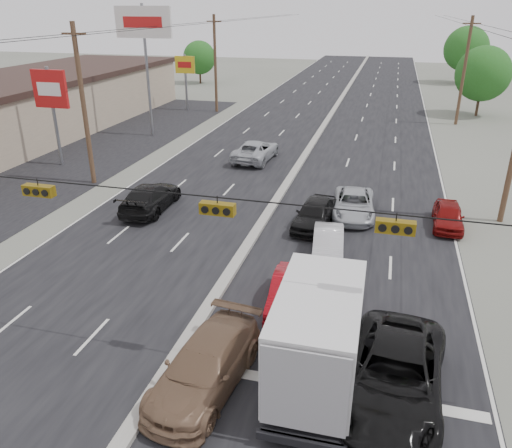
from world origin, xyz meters
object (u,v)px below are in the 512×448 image
at_px(pole_sign_billboard, 144,31).
at_px(queue_car_e, 448,216).
at_px(pole_sign_mid, 51,95).
at_px(oncoming_far, 256,151).
at_px(red_sedan, 289,292).
at_px(tree_left_far, 199,58).
at_px(black_suv, 395,376).
at_px(queue_car_a, 315,214).
at_px(queue_car_c, 354,205).
at_px(queue_car_b, 328,244).
at_px(tan_sedan, 205,367).
at_px(box_truck, 320,329).
at_px(pole_sign_far, 185,69).
at_px(tree_right_mid, 483,74).
at_px(utility_pole_left_c, 215,64).
at_px(utility_pole_right_c, 464,71).
at_px(tree_right_far, 466,49).
at_px(oncoming_near, 150,197).
at_px(utility_pole_left_b, 84,105).

bearing_deg(pole_sign_billboard, queue_car_e, -31.19).
xyz_separation_m(pole_sign_mid, oncoming_far, (13.55, 4.84, -4.36)).
bearing_deg(red_sedan, tree_left_far, 111.23).
height_order(black_suv, queue_car_a, black_suv).
distance_m(black_suv, queue_car_c, 14.24).
distance_m(tree_left_far, red_sedan, 61.64).
distance_m(pole_sign_billboard, queue_car_b, 28.15).
xyz_separation_m(tan_sedan, oncoming_far, (-4.85, 24.15, -0.00)).
height_order(tan_sedan, oncoming_far, tan_sedan).
height_order(box_truck, queue_car_c, box_truck).
height_order(tan_sedan, black_suv, black_suv).
bearing_deg(red_sedan, pole_sign_far, 114.93).
bearing_deg(tree_right_mid, black_suv, -100.01).
relative_size(utility_pole_left_c, red_sedan, 2.56).
distance_m(utility_pole_left_c, box_truck, 43.55).
xyz_separation_m(utility_pole_right_c, tan_sedan, (-11.10, -41.32, -4.35)).
bearing_deg(utility_pole_right_c, red_sedan, -104.68).
bearing_deg(queue_car_b, tree_right_far, 72.64).
xyz_separation_m(tree_left_far, red_sedan, (25.00, -56.26, -3.07)).
height_order(tree_right_mid, oncoming_near, tree_right_mid).
xyz_separation_m(utility_pole_right_c, pole_sign_far, (-28.50, -0.00, -0.70)).
bearing_deg(queue_car_a, pole_sign_far, 129.49).
bearing_deg(utility_pole_left_b, pole_sign_billboard, 98.75).
height_order(utility_pole_right_c, pole_sign_mid, utility_pole_right_c).
height_order(tree_left_far, tree_right_mid, tree_right_mid).
xyz_separation_m(utility_pole_left_c, utility_pole_right_c, (25.00, 0.00, 0.00)).
bearing_deg(pole_sign_mid, oncoming_far, 19.64).
bearing_deg(queue_car_b, tan_sedan, -110.81).
distance_m(pole_sign_billboard, queue_car_e, 29.35).
relative_size(utility_pole_left_c, pole_sign_billboard, 0.91).
xyz_separation_m(utility_pole_right_c, queue_car_e, (-2.90, -26.59, -4.47)).
height_order(pole_sign_far, oncoming_far, pole_sign_far).
xyz_separation_m(pole_sign_far, oncoming_far, (12.55, -17.16, -3.65)).
distance_m(red_sedan, black_suv, 5.71).
xyz_separation_m(utility_pole_left_b, red_sedan, (15.50, -11.26, -4.46)).
height_order(tree_left_far, black_suv, tree_left_far).
distance_m(tree_right_mid, oncoming_near, 39.97).
bearing_deg(queue_car_c, tree_right_far, 74.28).
height_order(utility_pole_right_c, pole_sign_far, utility_pole_right_c).
bearing_deg(pole_sign_billboard, queue_car_a, -43.43).
relative_size(pole_sign_far, queue_car_b, 1.52).
relative_size(black_suv, oncoming_far, 1.10).
distance_m(pole_sign_billboard, black_suv, 36.46).
distance_m(pole_sign_mid, queue_car_b, 23.46).
relative_size(pole_sign_billboard, queue_car_a, 2.51).
bearing_deg(tree_right_mid, box_truck, -102.97).
xyz_separation_m(pole_sign_mid, black_suv, (24.00, -18.33, -4.28)).
relative_size(pole_sign_mid, tree_left_far, 1.14).
bearing_deg(black_suv, queue_car_b, 114.44).
height_order(utility_pole_right_c, tree_right_mid, utility_pole_right_c).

